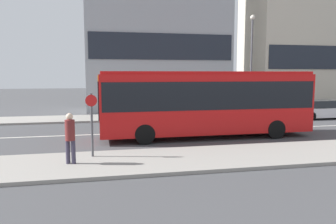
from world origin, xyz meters
TOP-DOWN VIEW (x-y plane):
  - ground_plane at (0.00, 0.00)m, footprint 120.00×120.00m
  - sidewalk_near at (0.00, -6.25)m, footprint 44.00×3.50m
  - sidewalk_far at (0.00, 6.25)m, footprint 44.00×3.50m
  - lane_centerline at (0.00, 0.00)m, footprint 41.80×0.16m
  - apartment_block_right_tower at (19.99, 12.64)m, footprint 16.15×6.36m
  - city_bus at (2.47, -1.91)m, footprint 10.93×2.53m
  - parked_car_0 at (13.18, 3.24)m, footprint 4.40×1.82m
  - pedestrian_near_stop at (-3.99, -6.25)m, footprint 0.34×0.34m
  - bus_stop_sign at (-3.26, -5.38)m, footprint 0.44×0.12m
  - street_lamp at (8.30, 4.92)m, footprint 0.36×0.36m

SIDE VIEW (x-z plane):
  - ground_plane at x=0.00m, z-range 0.00..0.00m
  - lane_centerline at x=0.00m, z-range 0.00..0.01m
  - sidewalk_near at x=0.00m, z-range 0.00..0.13m
  - sidewalk_far at x=0.00m, z-range 0.00..0.13m
  - parked_car_0 at x=13.18m, z-range -0.04..1.32m
  - pedestrian_near_stop at x=-3.99m, z-range 0.26..2.07m
  - bus_stop_sign at x=-3.26m, z-range 0.35..2.78m
  - city_bus at x=2.47m, z-range 0.25..3.68m
  - street_lamp at x=8.30m, z-range 0.91..8.40m
  - apartment_block_right_tower at x=19.99m, z-range -0.01..17.57m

